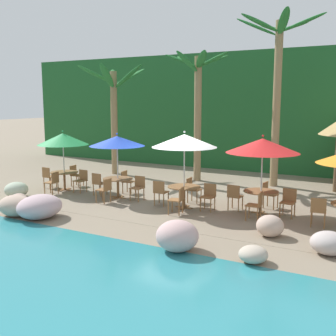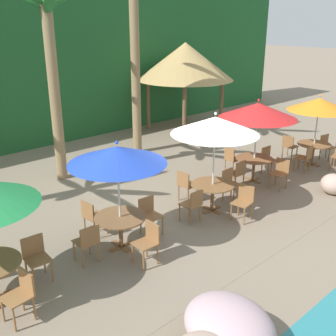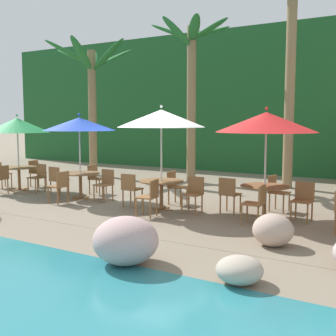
{
  "view_description": "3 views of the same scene",
  "coord_description": "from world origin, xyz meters",
  "px_view_note": "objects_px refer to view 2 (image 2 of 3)",
  "views": [
    {
      "loc": [
        6.66,
        -12.52,
        3.56
      ],
      "look_at": [
        -0.36,
        0.11,
        1.24
      ],
      "focal_mm": 44.87,
      "sensor_mm": 36.0,
      "label": 1
    },
    {
      "loc": [
        -6.77,
        -6.56,
        4.68
      ],
      "look_at": [
        -0.63,
        0.17,
        1.32
      ],
      "focal_mm": 43.6,
      "sensor_mm": 36.0,
      "label": 2
    },
    {
      "loc": [
        6.19,
        -9.27,
        2.24
      ],
      "look_at": [
        0.41,
        0.13,
        1.01
      ],
      "focal_mm": 46.58,
      "sensor_mm": 36.0,
      "label": 3
    }
  ],
  "objects_px": {
    "umbrella_white": "(215,125)",
    "palm_tree_third": "(134,19)",
    "chair_orange_seaward": "(326,145)",
    "chair_red_right": "(280,171)",
    "chair_white_seaward": "(230,183)",
    "chair_red_left": "(238,172)",
    "chair_orange_left": "(306,157)",
    "umbrella_red": "(258,111)",
    "palapa_hut": "(185,62)",
    "chair_blue_inland": "(92,215)",
    "chair_blue_left": "(88,241)",
    "dining_table_white": "(213,189)",
    "chair_green_right": "(21,292)",
    "chair_red_seaward": "(268,158)",
    "chair_white_right": "(244,200)",
    "dining_table_orange": "(314,147)",
    "palm_tree_second": "(50,49)",
    "chair_white_left": "(193,204)",
    "chair_orange_inland": "(289,145)",
    "dining_table_blue": "(120,222)",
    "umbrella_orange": "(319,104)",
    "umbrella_blue": "(117,155)",
    "chair_white_inland": "(186,184)",
    "chair_blue_seaward": "(149,213)",
    "chair_red_inland": "(232,158)",
    "dining_table_red": "(254,162)",
    "chair_green_seaward": "(36,255)"
  },
  "relations": [
    {
      "from": "umbrella_white",
      "to": "palm_tree_third",
      "type": "distance_m",
      "value": 5.88
    },
    {
      "from": "chair_orange_seaward",
      "to": "chair_red_right",
      "type": "bearing_deg",
      "value": -173.8
    },
    {
      "from": "chair_white_seaward",
      "to": "chair_red_left",
      "type": "distance_m",
      "value": 0.83
    },
    {
      "from": "chair_orange_seaward",
      "to": "chair_orange_left",
      "type": "bearing_deg",
      "value": -174.12
    },
    {
      "from": "umbrella_red",
      "to": "palapa_hut",
      "type": "relative_size",
      "value": 0.61
    },
    {
      "from": "chair_blue_inland",
      "to": "chair_blue_left",
      "type": "xyz_separation_m",
      "value": [
        -0.67,
        -0.9,
        0.0
      ]
    },
    {
      "from": "dining_table_white",
      "to": "chair_green_right",
      "type": "bearing_deg",
      "value": -173.44
    },
    {
      "from": "palm_tree_third",
      "to": "chair_white_seaward",
      "type": "bearing_deg",
      "value": -98.54
    },
    {
      "from": "chair_green_right",
      "to": "chair_red_seaward",
      "type": "relative_size",
      "value": 1.0
    },
    {
      "from": "umbrella_red",
      "to": "chair_red_seaward",
      "type": "distance_m",
      "value": 1.87
    },
    {
      "from": "chair_red_right",
      "to": "chair_blue_inland",
      "type": "bearing_deg",
      "value": 167.08
    },
    {
      "from": "chair_white_right",
      "to": "palm_tree_third",
      "type": "xyz_separation_m",
      "value": [
        1.38,
        5.95,
        4.15
      ]
    },
    {
      "from": "chair_blue_left",
      "to": "dining_table_orange",
      "type": "height_order",
      "value": "chair_blue_left"
    },
    {
      "from": "chair_orange_left",
      "to": "palm_tree_second",
      "type": "height_order",
      "value": "palm_tree_second"
    },
    {
      "from": "dining_table_white",
      "to": "chair_white_left",
      "type": "height_order",
      "value": "chair_white_left"
    },
    {
      "from": "chair_green_right",
      "to": "chair_white_left",
      "type": "distance_m",
      "value": 4.48
    },
    {
      "from": "umbrella_white",
      "to": "chair_orange_seaward",
      "type": "relative_size",
      "value": 2.97
    },
    {
      "from": "chair_white_left",
      "to": "chair_orange_left",
      "type": "xyz_separation_m",
      "value": [
        5.15,
        0.02,
        0.0
      ]
    },
    {
      "from": "chair_white_seaward",
      "to": "chair_green_right",
      "type": "bearing_deg",
      "value": -173.28
    },
    {
      "from": "chair_orange_inland",
      "to": "dining_table_blue",
      "type": "bearing_deg",
      "value": -174.18
    },
    {
      "from": "palm_tree_second",
      "to": "dining_table_orange",
      "type": "bearing_deg",
      "value": -33.81
    },
    {
      "from": "palm_tree_second",
      "to": "chair_red_left",
      "type": "bearing_deg",
      "value": -51.67
    },
    {
      "from": "chair_white_seaward",
      "to": "palm_tree_second",
      "type": "bearing_deg",
      "value": 119.43
    },
    {
      "from": "umbrella_white",
      "to": "chair_white_right",
      "type": "height_order",
      "value": "umbrella_white"
    },
    {
      "from": "chair_red_right",
      "to": "umbrella_orange",
      "type": "xyz_separation_m",
      "value": [
        2.56,
        0.39,
        1.55
      ]
    },
    {
      "from": "palm_tree_second",
      "to": "umbrella_orange",
      "type": "bearing_deg",
      "value": -33.81
    },
    {
      "from": "chair_red_right",
      "to": "chair_orange_seaward",
      "type": "xyz_separation_m",
      "value": [
        3.42,
        0.37,
        0.0
      ]
    },
    {
      "from": "umbrella_white",
      "to": "palapa_hut",
      "type": "xyz_separation_m",
      "value": [
        5.2,
        6.3,
        0.69
      ]
    },
    {
      "from": "chair_orange_seaward",
      "to": "umbrella_orange",
      "type": "bearing_deg",
      "value": 178.8
    },
    {
      "from": "chair_white_right",
      "to": "chair_red_left",
      "type": "xyz_separation_m",
      "value": [
        1.39,
        1.29,
        0.0
      ]
    },
    {
      "from": "umbrella_red",
      "to": "chair_red_right",
      "type": "xyz_separation_m",
      "value": [
        0.13,
        -0.85,
        -1.66
      ]
    },
    {
      "from": "umbrella_blue",
      "to": "chair_blue_inland",
      "type": "xyz_separation_m",
      "value": [
        -0.18,
        0.84,
        -1.6
      ]
    },
    {
      "from": "umbrella_red",
      "to": "palm_tree_third",
      "type": "distance_m",
      "value": 5.3
    },
    {
      "from": "chair_blue_inland",
      "to": "chair_red_seaward",
      "type": "xyz_separation_m",
      "value": [
        6.28,
        -0.36,
        0.0
      ]
    },
    {
      "from": "dining_table_white",
      "to": "chair_white_inland",
      "type": "relative_size",
      "value": 1.26
    },
    {
      "from": "umbrella_blue",
      "to": "chair_red_right",
      "type": "relative_size",
      "value": 2.77
    },
    {
      "from": "chair_orange_left",
      "to": "palapa_hut",
      "type": "height_order",
      "value": "palapa_hut"
    },
    {
      "from": "umbrella_blue",
      "to": "chair_orange_inland",
      "type": "distance_m",
      "value": 8.01
    },
    {
      "from": "chair_white_left",
      "to": "chair_red_seaward",
      "type": "bearing_deg",
      "value": 10.0
    },
    {
      "from": "chair_red_right",
      "to": "palm_tree_third",
      "type": "xyz_separation_m",
      "value": [
        -0.98,
        5.44,
        4.15
      ]
    },
    {
      "from": "umbrella_blue",
      "to": "chair_white_right",
      "type": "height_order",
      "value": "umbrella_blue"
    },
    {
      "from": "chair_green_right",
      "to": "chair_orange_inland",
      "type": "relative_size",
      "value": 1.0
    },
    {
      "from": "chair_blue_seaward",
      "to": "chair_blue_inland",
      "type": "bearing_deg",
      "value": 143.36
    },
    {
      "from": "chair_red_inland",
      "to": "umbrella_orange",
      "type": "xyz_separation_m",
      "value": [
        2.69,
        -1.31,
        1.55
      ]
    },
    {
      "from": "dining_table_red",
      "to": "chair_blue_inland",
      "type": "bearing_deg",
      "value": 175.49
    },
    {
      "from": "dining_table_white",
      "to": "chair_blue_seaward",
      "type": "bearing_deg",
      "value": 174.39
    },
    {
      "from": "dining_table_orange",
      "to": "chair_orange_seaward",
      "type": "xyz_separation_m",
      "value": [
        0.85,
        -0.02,
        -0.1
      ]
    },
    {
      "from": "chair_white_right",
      "to": "palm_tree_second",
      "type": "relative_size",
      "value": 0.15
    },
    {
      "from": "dining_table_white",
      "to": "chair_red_inland",
      "type": "relative_size",
      "value": 1.26
    },
    {
      "from": "chair_green_seaward",
      "to": "dining_table_red",
      "type": "bearing_deg",
      "value": 2.16
    }
  ]
}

